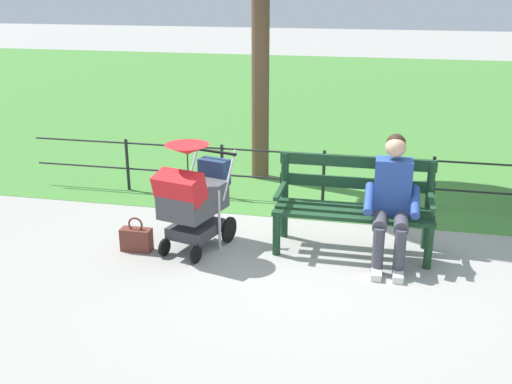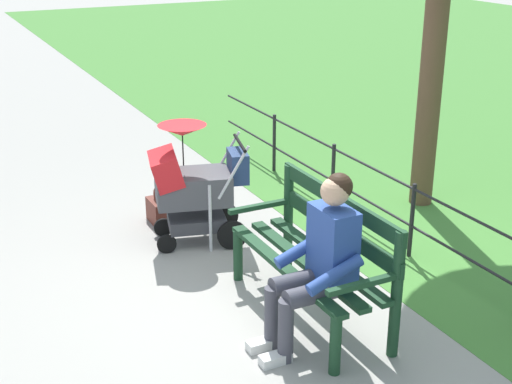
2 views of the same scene
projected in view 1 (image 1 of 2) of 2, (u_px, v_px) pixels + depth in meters
name	position (u px, v px, depth m)	size (l,w,h in m)	color
ground_plane	(308.00, 249.00, 6.36)	(60.00, 60.00, 0.00)	#9E9B93
grass_lawn	(357.00, 97.00, 14.47)	(40.00, 16.00, 0.01)	#478438
park_bench	(354.00, 201.00, 6.20)	(1.60, 0.61, 0.96)	#193D23
person_on_bench	(392.00, 197.00, 5.87)	(0.53, 0.74, 1.28)	#42424C
stroller	(193.00, 196.00, 6.16)	(0.70, 0.98, 1.15)	black
handbag	(136.00, 239.00, 6.28)	(0.32, 0.14, 0.37)	brown
park_fence	(346.00, 174.00, 7.42)	(7.83, 0.04, 0.70)	black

